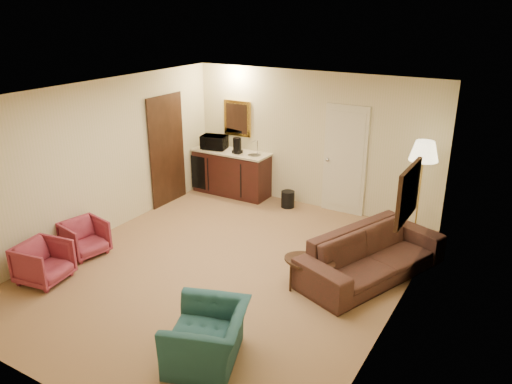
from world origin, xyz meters
TOP-DOWN VIEW (x-y plane):
  - ground at (0.00, 0.00)m, footprint 6.00×6.00m
  - room_walls at (-0.10, 0.77)m, footprint 5.02×6.01m
  - wetbar_cabinet at (-1.65, 2.72)m, footprint 1.64×0.58m
  - sofa at (1.95, 0.90)m, footprint 1.49×2.42m
  - teal_armchair at (0.99, -1.81)m, footprint 0.90×1.09m
  - rose_chair_near at (-2.15, -0.73)m, footprint 0.67×0.70m
  - rose_chair_far at (-2.01, -1.60)m, footprint 0.68×0.71m
  - coffee_table at (1.31, 0.15)m, footprint 0.86×0.72m
  - floor_lamp at (2.20, 2.40)m, footprint 0.55×0.55m
  - waste_bin at (-0.30, 2.65)m, footprint 0.34×0.34m
  - microwave at (-2.04, 2.69)m, footprint 0.56×0.38m
  - coffee_maker at (-1.46, 2.66)m, footprint 0.21×0.21m

SIDE VIEW (x-z plane):
  - ground at x=0.00m, z-range 0.00..0.00m
  - waste_bin at x=-0.30m, z-range 0.00..0.32m
  - coffee_table at x=1.31m, z-range 0.00..0.42m
  - rose_chair_near at x=-2.15m, z-range 0.00..0.62m
  - rose_chair_far at x=-2.01m, z-range 0.00..0.65m
  - teal_armchair at x=0.99m, z-range 0.00..0.82m
  - sofa at x=1.95m, z-range 0.00..0.91m
  - wetbar_cabinet at x=-1.65m, z-range 0.00..0.92m
  - floor_lamp at x=2.20m, z-range 0.00..1.73m
  - coffee_maker at x=-1.46m, z-range 0.92..1.24m
  - microwave at x=-2.04m, z-range 0.92..1.27m
  - room_walls at x=-0.10m, z-range 0.41..3.02m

